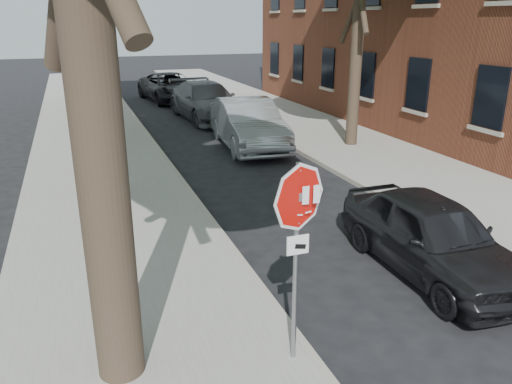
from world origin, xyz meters
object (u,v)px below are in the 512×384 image
at_px(car_a, 432,235).
at_px(car_c, 206,101).
at_px(car_d, 171,87).
at_px(stop_sign, 298,227).
at_px(car_b, 248,124).

distance_m(car_a, car_c, 15.32).
bearing_deg(car_d, stop_sign, -103.80).
height_order(stop_sign, car_c, stop_sign).
bearing_deg(car_a, car_c, 90.93).
relative_size(car_b, car_d, 0.93).
bearing_deg(car_b, car_c, 94.80).
xyz_separation_m(car_a, car_d, (-0.49, 21.13, 0.06)).
distance_m(stop_sign, car_d, 22.86).
bearing_deg(car_d, car_c, -91.94).
xyz_separation_m(car_a, car_b, (0.00, 9.69, 0.14)).
height_order(car_a, car_b, car_b).
relative_size(car_a, car_c, 0.72).
bearing_deg(stop_sign, car_b, 73.60).
height_order(car_a, car_d, car_d).
bearing_deg(car_d, car_b, -94.28).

